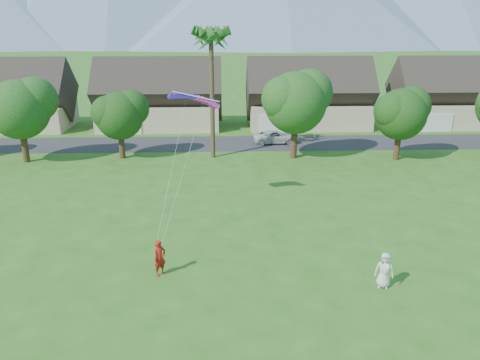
{
  "coord_description": "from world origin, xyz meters",
  "views": [
    {
      "loc": [
        -0.99,
        -16.65,
        12.83
      ],
      "look_at": [
        0.0,
        10.0,
        3.8
      ],
      "focal_mm": 35.0,
      "sensor_mm": 36.0,
      "label": 1
    }
  ],
  "objects_px": {
    "kite_flyer": "(160,258)",
    "watcher": "(384,270)",
    "parked_car": "(276,137)",
    "parafoil_kite": "(194,97)"
  },
  "relations": [
    {
      "from": "kite_flyer",
      "to": "parafoil_kite",
      "type": "height_order",
      "value": "parafoil_kite"
    },
    {
      "from": "watcher",
      "to": "parked_car",
      "type": "relative_size",
      "value": 0.38
    },
    {
      "from": "watcher",
      "to": "parafoil_kite",
      "type": "xyz_separation_m",
      "value": [
        -9.96,
        10.89,
        7.09
      ]
    },
    {
      "from": "kite_flyer",
      "to": "watcher",
      "type": "xyz_separation_m",
      "value": [
        11.49,
        -1.63,
        -0.05
      ]
    },
    {
      "from": "kite_flyer",
      "to": "watcher",
      "type": "distance_m",
      "value": 11.61
    },
    {
      "from": "parked_car",
      "to": "parafoil_kite",
      "type": "relative_size",
      "value": 1.4
    },
    {
      "from": "watcher",
      "to": "parafoil_kite",
      "type": "relative_size",
      "value": 0.53
    },
    {
      "from": "parked_car",
      "to": "kite_flyer",
      "type": "bearing_deg",
      "value": 158.66
    },
    {
      "from": "parked_car",
      "to": "watcher",
      "type": "bearing_deg",
      "value": -179.05
    },
    {
      "from": "kite_flyer",
      "to": "parked_car",
      "type": "xyz_separation_m",
      "value": [
        9.28,
        28.43,
        -0.3
      ]
    }
  ]
}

